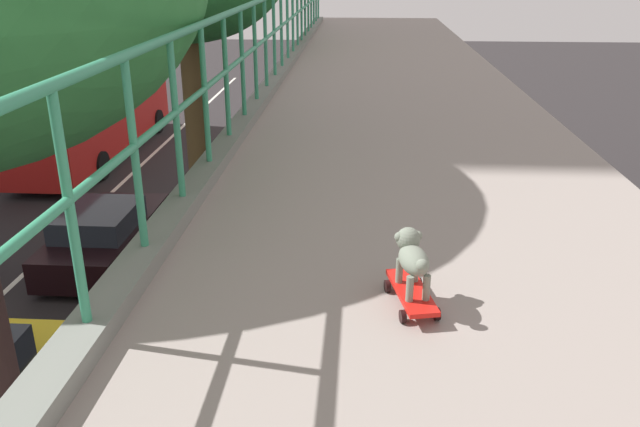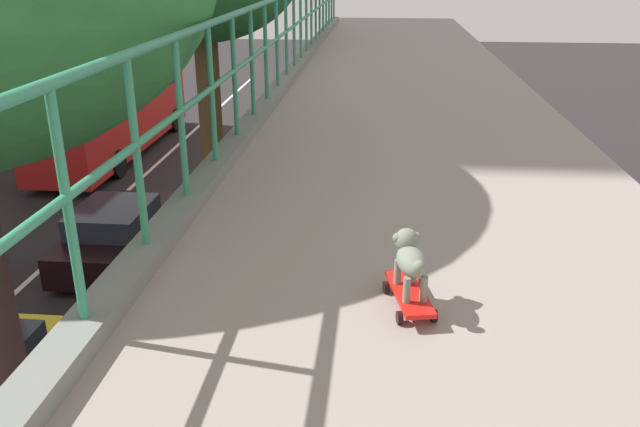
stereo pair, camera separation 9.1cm
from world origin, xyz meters
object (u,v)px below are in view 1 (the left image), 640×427
Objects in this scene: car_black_seventh at (105,235)px; small_dog at (412,256)px; city_bus at (95,105)px; toy_skateboard at (411,293)px.

small_dog reaches higher than car_black_seventh.
car_black_seventh is 0.45× the size of city_bus.
car_black_seventh is 12.81× the size of small_dog.
car_black_seventh is at bearing -67.68° from city_bus.
city_bus is at bearing 116.77° from small_dog.
city_bus is 22.58m from toy_skateboard.
car_black_seventh is at bearing 120.10° from small_dog.
toy_skateboard is 0.20m from small_dog.
small_dog is (10.04, -19.90, 3.70)m from city_bus.
city_bus is (-3.63, 8.84, 1.23)m from car_black_seventh.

